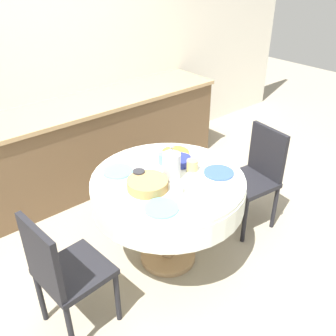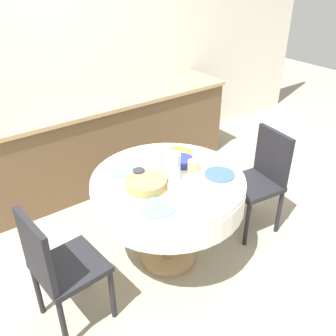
% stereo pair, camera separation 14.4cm
% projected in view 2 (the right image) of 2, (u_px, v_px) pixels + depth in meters
% --- Properties ---
extents(ground_plane, '(12.00, 12.00, 0.00)m').
position_uv_depth(ground_plane, '(168.00, 257.00, 3.04)').
color(ground_plane, '#9E937F').
extents(wall_back, '(7.00, 0.05, 2.60)m').
position_uv_depth(wall_back, '(59.00, 53.00, 3.59)').
color(wall_back, silver).
rests_on(wall_back, ground_plane).
extents(kitchen_counter, '(3.24, 0.64, 0.88)m').
position_uv_depth(kitchen_counter, '(85.00, 145.00, 3.80)').
color(kitchen_counter, brown).
rests_on(kitchen_counter, ground_plane).
extents(dining_table, '(1.11, 1.11, 0.76)m').
position_uv_depth(dining_table, '(168.00, 193.00, 2.72)').
color(dining_table, tan).
rests_on(dining_table, ground_plane).
extents(chair_left, '(0.45, 0.45, 0.90)m').
position_uv_depth(chair_left, '(260.00, 176.00, 3.16)').
color(chair_left, black).
rests_on(chair_left, ground_plane).
extents(chair_right, '(0.43, 0.43, 0.90)m').
position_uv_depth(chair_right, '(58.00, 265.00, 2.27)').
color(chair_right, black).
rests_on(chair_right, ground_plane).
extents(plate_near_left, '(0.22, 0.22, 0.01)m').
position_uv_depth(plate_near_left, '(158.00, 208.00, 2.33)').
color(plate_near_left, '#60BCB7').
rests_on(plate_near_left, dining_table).
extents(cup_near_left, '(0.08, 0.08, 0.08)m').
position_uv_depth(cup_near_left, '(174.00, 189.00, 2.46)').
color(cup_near_left, white).
rests_on(cup_near_left, dining_table).
extents(plate_near_right, '(0.22, 0.22, 0.01)m').
position_uv_depth(plate_near_right, '(220.00, 174.00, 2.68)').
color(plate_near_right, '#3856AD').
rests_on(plate_near_right, dining_table).
extents(cup_near_right, '(0.08, 0.08, 0.08)m').
position_uv_depth(cup_near_right, '(193.00, 166.00, 2.71)').
color(cup_near_right, '#DBB766').
rests_on(cup_near_right, dining_table).
extents(plate_far_left, '(0.22, 0.22, 0.01)m').
position_uv_depth(plate_far_left, '(119.00, 170.00, 2.74)').
color(plate_far_left, '#60BCB7').
rests_on(plate_far_left, dining_table).
extents(cup_far_left, '(0.08, 0.08, 0.08)m').
position_uv_depth(cup_far_left, '(139.00, 175.00, 2.61)').
color(cup_far_left, '#28282D').
rests_on(cup_far_left, dining_table).
extents(plate_far_right, '(0.22, 0.22, 0.01)m').
position_uv_depth(plate_far_right, '(178.00, 153.00, 2.96)').
color(plate_far_right, yellow).
rests_on(plate_far_right, dining_table).
extents(cup_far_right, '(0.08, 0.08, 0.08)m').
position_uv_depth(cup_far_right, '(165.00, 159.00, 2.81)').
color(cup_far_right, '#5BA39E').
rests_on(cup_far_right, dining_table).
extents(coffee_carafe, '(0.13, 0.13, 0.28)m').
position_uv_depth(coffee_carafe, '(172.00, 164.00, 2.59)').
color(coffee_carafe, '#B2B2B7').
rests_on(coffee_carafe, dining_table).
extents(bread_basket, '(0.28, 0.28, 0.07)m').
position_uv_depth(bread_basket, '(146.00, 184.00, 2.52)').
color(bread_basket, '#AD844C').
rests_on(bread_basket, dining_table).
extents(fruit_bowl, '(0.18, 0.18, 0.05)m').
position_uv_depth(fruit_bowl, '(181.00, 161.00, 2.81)').
color(fruit_bowl, navy).
rests_on(fruit_bowl, dining_table).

